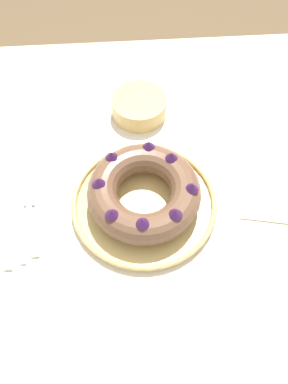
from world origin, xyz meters
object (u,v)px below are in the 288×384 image
(serving_knife, at_px, (13,230))
(side_bowl, at_px, (139,106))
(cake_knife, at_px, (38,226))
(napkin, at_px, (274,202))
(bundt_cake, at_px, (144,192))
(serving_dish, at_px, (144,202))
(fork, at_px, (28,217))

(serving_knife, height_order, side_bowl, side_bowl)
(cake_knife, relative_size, napkin, 1.09)
(serving_knife, relative_size, napkin, 1.37)
(bundt_cake, relative_size, side_bowl, 1.71)
(serving_dish, bearing_deg, serving_knife, -171.44)
(cake_knife, bearing_deg, side_bowl, 52.87)
(side_bowl, distance_m, napkin, 0.40)
(fork, relative_size, napkin, 1.23)
(serving_knife, bearing_deg, side_bowl, 46.75)
(fork, bearing_deg, serving_dish, -2.37)
(fork, bearing_deg, side_bowl, 42.68)
(fork, distance_m, cake_knife, 0.03)
(serving_knife, height_order, napkin, serving_knife)
(serving_knife, bearing_deg, bundt_cake, 7.50)
(serving_dish, xyz_separation_m, fork, (-0.25, -0.01, -0.01))
(bundt_cake, height_order, cake_knife, bundt_cake)
(fork, height_order, napkin, fork)
(bundt_cake, xyz_separation_m, serving_knife, (-0.28, -0.04, -0.05))
(napkin, bearing_deg, side_bowl, 134.16)
(bundt_cake, relative_size, cake_knife, 1.45)
(bundt_cake, height_order, side_bowl, bundt_cake)
(serving_knife, bearing_deg, fork, 44.28)
(cake_knife, bearing_deg, serving_knife, -173.81)
(fork, bearing_deg, serving_knife, -140.05)
(serving_knife, bearing_deg, napkin, 1.87)
(serving_knife, distance_m, cake_knife, 0.05)
(bundt_cake, bearing_deg, cake_knife, -170.92)
(bundt_cake, distance_m, cake_knife, 0.24)
(fork, distance_m, serving_knife, 0.04)
(serving_dish, xyz_separation_m, cake_knife, (-0.23, -0.04, -0.01))
(side_bowl, bearing_deg, fork, -131.94)
(serving_dish, relative_size, napkin, 2.09)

